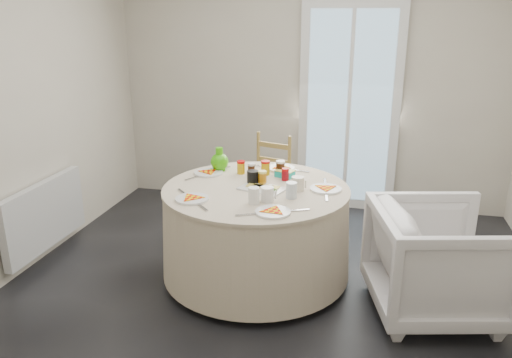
% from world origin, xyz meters
% --- Properties ---
extents(floor, '(4.00, 4.00, 0.00)m').
position_xyz_m(floor, '(0.00, 0.00, 0.00)').
color(floor, black).
rests_on(floor, ground).
extents(wall_back, '(4.00, 0.02, 2.60)m').
position_xyz_m(wall_back, '(0.00, 2.00, 1.30)').
color(wall_back, '#BCB5A3').
rests_on(wall_back, floor).
extents(wall_left, '(0.02, 4.00, 2.60)m').
position_xyz_m(wall_left, '(-2.00, 0.00, 1.30)').
color(wall_left, '#BCB5A3').
rests_on(wall_left, floor).
extents(glass_door, '(1.00, 0.08, 2.10)m').
position_xyz_m(glass_door, '(0.40, 1.95, 1.05)').
color(glass_door, silver).
rests_on(glass_door, floor).
extents(radiator, '(0.07, 1.00, 0.55)m').
position_xyz_m(radiator, '(-1.94, 0.20, 0.38)').
color(radiator, silver).
rests_on(radiator, floor).
extents(table, '(1.41, 1.41, 0.72)m').
position_xyz_m(table, '(-0.18, 0.27, 0.38)').
color(table, beige).
rests_on(table, floor).
extents(wooden_chair, '(0.49, 0.47, 0.88)m').
position_xyz_m(wooden_chair, '(-0.31, 1.27, 0.47)').
color(wooden_chair, '#A37E47').
rests_on(wooden_chair, floor).
extents(armchair, '(0.93, 0.97, 0.84)m').
position_xyz_m(armchair, '(1.11, 0.06, 0.39)').
color(armchair, silver).
rests_on(armchair, floor).
extents(place_settings, '(1.64, 1.64, 0.02)m').
position_xyz_m(place_settings, '(-0.18, 0.27, 0.77)').
color(place_settings, white).
rests_on(place_settings, table).
extents(jar_cluster, '(0.44, 0.24, 0.12)m').
position_xyz_m(jar_cluster, '(-0.19, 0.53, 0.82)').
color(jar_cluster, brown).
rests_on(jar_cluster, table).
extents(butter_tub, '(0.17, 0.15, 0.06)m').
position_xyz_m(butter_tub, '(-0.01, 0.57, 0.79)').
color(butter_tub, '#0EABA0').
rests_on(butter_tub, table).
extents(green_pitcher, '(0.17, 0.17, 0.19)m').
position_xyz_m(green_pitcher, '(-0.56, 0.62, 0.87)').
color(green_pitcher, '#39AC09').
rests_on(green_pitcher, table).
extents(cheese_platter, '(0.37, 0.30, 0.04)m').
position_xyz_m(cheese_platter, '(-0.12, 0.24, 0.77)').
color(cheese_platter, white).
rests_on(cheese_platter, table).
extents(mugs_glasses, '(0.84, 0.84, 0.12)m').
position_xyz_m(mugs_glasses, '(-0.04, 0.23, 0.81)').
color(mugs_glasses, gray).
rests_on(mugs_glasses, table).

